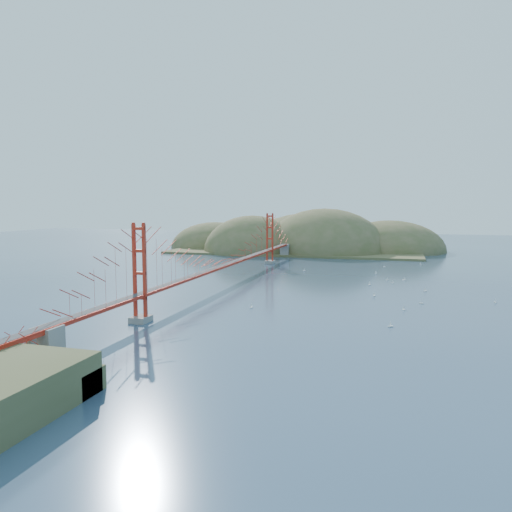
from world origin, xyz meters
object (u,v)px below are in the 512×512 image
(bridge, at_px, (227,243))
(sailboat_1, at_px, (393,282))
(sailboat_2, at_px, (421,303))
(sailboat_0, at_px, (374,295))
(fort, at_px, (38,363))

(bridge, relative_size, sailboat_1, 158.18)
(sailboat_2, bearing_deg, sailboat_0, 149.26)
(fort, distance_m, sailboat_1, 62.38)
(fort, height_order, sailboat_0, fort)
(bridge, distance_m, sailboat_0, 26.99)
(fort, bearing_deg, bridge, 90.48)
(fort, xyz_separation_m, sailboat_2, (31.66, 38.35, -0.51))
(sailboat_1, bearing_deg, bridge, -164.04)
(sailboat_1, height_order, sailboat_2, sailboat_2)
(fort, distance_m, sailboat_2, 49.73)
(sailboat_2, xyz_separation_m, sailboat_0, (-6.59, 3.92, 0.00))
(fort, bearing_deg, sailboat_2, 50.45)
(bridge, distance_m, sailboat_2, 34.17)
(fort, xyz_separation_m, sailboat_1, (27.54, 55.97, -0.53))
(sailboat_2, height_order, sailboat_0, sailboat_0)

